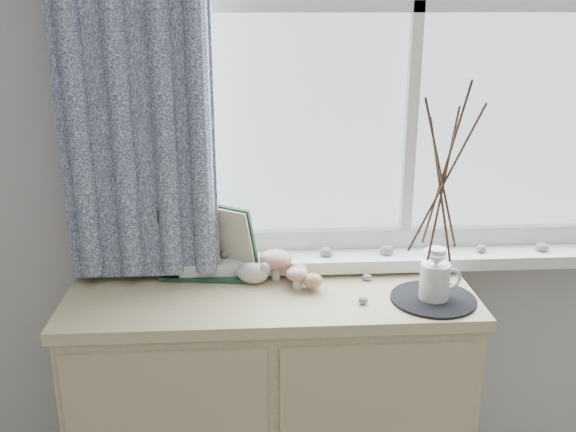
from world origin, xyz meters
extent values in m
cube|color=#BABAB8|center=(0.00, 2.00, 1.30)|extent=(4.00, 0.04, 2.60)
cube|color=silver|center=(0.30, 2.00, 1.65)|extent=(1.30, 0.01, 1.40)
cube|color=white|center=(0.30, 1.92, 0.88)|extent=(1.45, 0.16, 0.04)
cube|color=beige|center=(-0.15, 1.75, 0.41)|extent=(1.17, 0.43, 0.81)
cube|color=beige|center=(-0.15, 1.75, 0.83)|extent=(1.20, 0.45, 0.03)
cylinder|color=white|center=(-0.13, 1.84, 0.88)|extent=(0.03, 0.03, 0.06)
ellipsoid|color=#9E1805|center=(-0.13, 1.84, 0.92)|extent=(0.10, 0.10, 0.06)
cylinder|color=white|center=(-0.07, 1.77, 0.87)|extent=(0.03, 0.03, 0.04)
ellipsoid|color=#9E1805|center=(-0.07, 1.77, 0.90)|extent=(0.07, 0.07, 0.04)
ellipsoid|color=tan|center=(-0.02, 1.76, 0.88)|extent=(0.06, 0.05, 0.07)
ellipsoid|color=tan|center=(-0.06, 1.83, 0.88)|extent=(0.06, 0.05, 0.07)
cylinder|color=black|center=(0.31, 1.66, 0.85)|extent=(0.24, 0.24, 0.01)
cylinder|color=silver|center=(0.31, 1.66, 0.91)|extent=(0.10, 0.10, 0.10)
cone|color=silver|center=(0.31, 1.66, 0.98)|extent=(0.08, 0.08, 0.04)
cylinder|color=silver|center=(0.31, 1.66, 1.00)|extent=(0.05, 0.05, 0.02)
torus|color=silver|center=(0.36, 1.66, 0.92)|extent=(0.07, 0.03, 0.06)
ellipsoid|color=gray|center=(0.11, 1.65, 0.86)|extent=(0.03, 0.03, 0.02)
ellipsoid|color=gray|center=(0.15, 1.81, 0.86)|extent=(0.03, 0.03, 0.02)
ellipsoid|color=gray|center=(0.33, 1.67, 0.86)|extent=(0.03, 0.03, 0.02)
camera|label=1|loc=(-0.20, 0.03, 1.66)|focal=40.00mm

